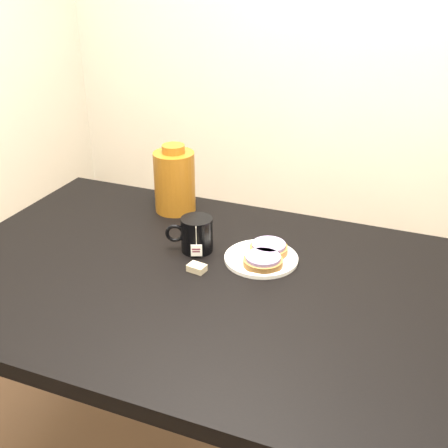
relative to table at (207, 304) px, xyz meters
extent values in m
cube|color=black|center=(0.00, 0.00, 0.06)|extent=(1.40, 0.90, 0.04)
cylinder|color=black|center=(-0.64, 0.39, -0.31)|extent=(0.06, 0.06, 0.71)
cylinder|color=white|center=(0.10, 0.13, 0.09)|extent=(0.19, 0.19, 0.01)
torus|color=white|center=(0.10, 0.13, 0.09)|extent=(0.19, 0.19, 0.01)
cylinder|color=brown|center=(0.11, 0.16, 0.10)|extent=(0.14, 0.14, 0.02)
cylinder|color=#927CA7|center=(0.11, 0.16, 0.12)|extent=(0.12, 0.12, 0.01)
cylinder|color=brown|center=(0.12, 0.09, 0.10)|extent=(0.12, 0.12, 0.02)
cylinder|color=#927CA7|center=(0.12, 0.09, 0.12)|extent=(0.10, 0.10, 0.01)
cylinder|color=black|center=(-0.08, 0.12, 0.13)|extent=(0.11, 0.11, 0.10)
cylinder|color=black|center=(-0.08, 0.12, 0.17)|extent=(0.07, 0.07, 0.00)
torus|color=black|center=(-0.13, 0.10, 0.14)|extent=(0.05, 0.03, 0.05)
cylinder|color=beige|center=(-0.06, 0.07, 0.15)|extent=(0.00, 0.00, 0.05)
cube|color=white|center=(-0.06, 0.07, 0.11)|extent=(0.03, 0.01, 0.03)
cube|color=#C6B793|center=(-0.03, 0.02, 0.09)|extent=(0.05, 0.04, 0.02)
cylinder|color=#65360D|center=(-0.25, 0.33, 0.18)|extent=(0.13, 0.13, 0.19)
cylinder|color=#65360D|center=(-0.25, 0.33, 0.28)|extent=(0.07, 0.07, 0.02)
camera|label=1|loc=(0.49, -1.10, 0.83)|focal=45.00mm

